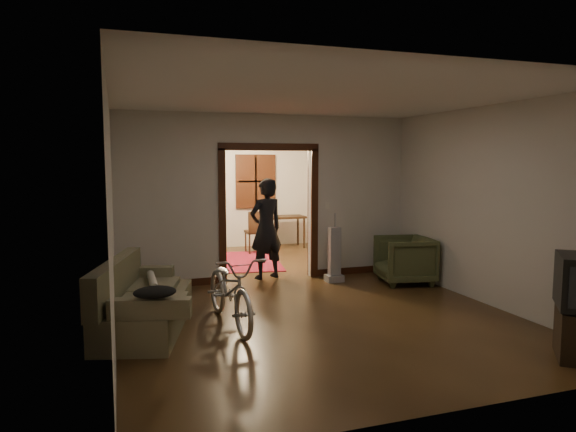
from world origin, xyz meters
name	(u,v)px	position (x,y,z in m)	size (l,w,h in m)	color
floor	(282,289)	(0.00, 0.00, 0.00)	(5.00, 8.50, 0.01)	#321F0F
ceiling	(282,110)	(0.00, 0.00, 2.80)	(5.00, 8.50, 0.01)	white
wall_back	(226,188)	(0.00, 4.25, 1.40)	(5.00, 0.02, 2.80)	beige
wall_left	(112,206)	(-2.50, 0.00, 1.40)	(0.02, 8.50, 2.80)	beige
wall_right	(421,198)	(2.50, 0.00, 1.40)	(0.02, 8.50, 2.80)	beige
partition_wall	(268,198)	(0.00, 0.75, 1.40)	(5.00, 0.14, 2.80)	beige
door_casing	(268,216)	(0.00, 0.75, 1.10)	(1.74, 0.20, 2.32)	black
far_window	(256,181)	(0.70, 4.21, 1.55)	(0.98, 0.06, 1.28)	black
chandelier	(244,145)	(0.00, 2.50, 2.35)	(0.24, 0.24, 0.24)	#FFE0A5
light_switch	(327,206)	(1.05, 0.68, 1.25)	(0.08, 0.01, 0.12)	silver
sofa	(146,294)	(-2.15, -1.35, 0.43)	(0.85, 1.88, 0.87)	brown
rolled_paper	(152,280)	(-2.05, -1.05, 0.53)	(0.10, 0.10, 0.79)	beige
jacket	(155,292)	(-2.10, -2.26, 0.68)	(0.43, 0.33, 0.13)	black
bicycle	(230,289)	(-1.15, -1.51, 0.45)	(0.60, 1.72, 0.90)	silver
armchair	(405,260)	(2.07, -0.23, 0.39)	(0.84, 0.86, 0.78)	#404828
vacuum	(334,254)	(1.00, 0.23, 0.46)	(0.28, 0.23, 0.93)	gray
person	(266,229)	(-0.02, 0.84, 0.87)	(0.63, 0.41, 1.73)	black
oriental_rug	(237,261)	(-0.17, 2.43, 0.01)	(1.66, 2.18, 0.02)	maroon
locker	(172,213)	(-1.31, 3.89, 0.88)	(0.88, 0.49, 1.76)	#28321E
globe	(170,165)	(-1.31, 3.89, 1.94)	(0.26, 0.26, 0.26)	#1E5972
desk	(283,232)	(1.24, 3.77, 0.37)	(0.99, 0.56, 0.73)	black
desk_chair	(255,232)	(0.44, 3.30, 0.47)	(0.42, 0.42, 0.94)	black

